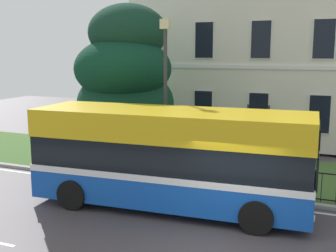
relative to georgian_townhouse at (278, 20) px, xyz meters
The scene contains 7 objects.
ground_plane 16.72m from the georgian_townhouse, 84.95° to the right, with size 60.00×56.00×0.18m.
georgian_townhouse is the anchor object (origin of this frame).
iron_verge_railing 13.42m from the georgian_townhouse, 90.00° to the right, with size 15.04×0.04×0.97m.
evergreen_tree 11.16m from the georgian_townhouse, 120.25° to the right, with size 4.63×4.96×7.33m.
single_decker_bus 14.89m from the georgian_townhouse, 94.18° to the right, with size 8.90×3.17×3.13m.
street_lamp_post 11.91m from the georgian_townhouse, 101.90° to the right, with size 0.36×0.24×5.98m.
litter_bin 12.89m from the georgian_townhouse, 89.62° to the right, with size 0.57×0.57×1.19m.
Camera 1 is at (2.61, -9.77, 4.96)m, focal length 45.86 mm.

